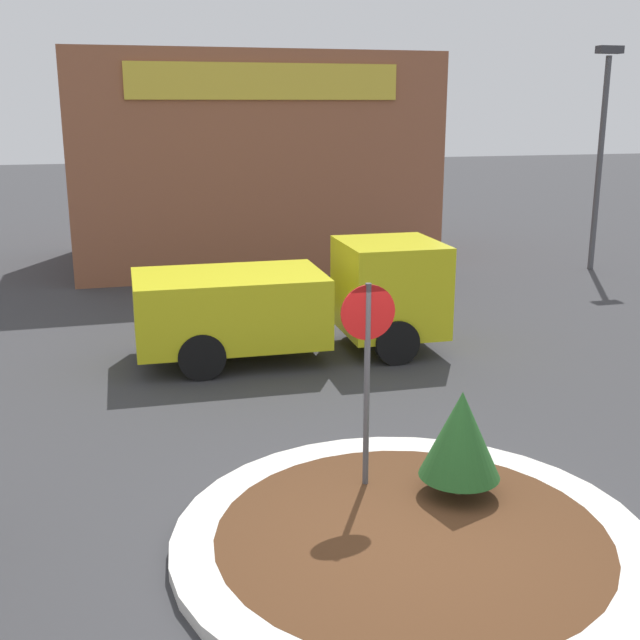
# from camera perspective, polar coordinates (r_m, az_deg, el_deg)

# --- Properties ---
(ground_plane) EXTENTS (120.00, 120.00, 0.00)m
(ground_plane) POSITION_cam_1_polar(r_m,az_deg,el_deg) (8.92, 6.50, -15.60)
(ground_plane) COLOR #38383A
(traffic_island) EXTENTS (5.10, 5.10, 0.14)m
(traffic_island) POSITION_cam_1_polar(r_m,az_deg,el_deg) (8.88, 6.52, -15.21)
(traffic_island) COLOR silver
(traffic_island) RESTS_ON ground_plane
(stop_sign) EXTENTS (0.64, 0.07, 2.60)m
(stop_sign) POSITION_cam_1_polar(r_m,az_deg,el_deg) (9.21, 3.38, -2.39)
(stop_sign) COLOR #4C4C51
(stop_sign) RESTS_ON ground_plane
(island_shrub) EXTENTS (0.94, 0.94, 1.26)m
(island_shrub) POSITION_cam_1_polar(r_m,az_deg,el_deg) (9.39, 9.99, -8.00)
(island_shrub) COLOR brown
(island_shrub) RESTS_ON traffic_island
(utility_truck) EXTENTS (5.67, 2.24, 2.07)m
(utility_truck) POSITION_cam_1_polar(r_m,az_deg,el_deg) (14.73, -1.66, 1.42)
(utility_truck) COLOR gold
(utility_truck) RESTS_ON ground_plane
(storefront_building) EXTENTS (10.00, 6.07, 5.91)m
(storefront_building) POSITION_cam_1_polar(r_m,az_deg,el_deg) (24.17, -5.28, 11.28)
(storefront_building) COLOR #93563D
(storefront_building) RESTS_ON ground_plane
(light_pole) EXTENTS (0.70, 0.30, 6.04)m
(light_pole) POSITION_cam_1_polar(r_m,az_deg,el_deg) (23.76, 19.39, 11.93)
(light_pole) COLOR #4C4C51
(light_pole) RESTS_ON ground_plane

